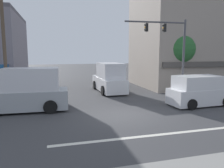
{
  "coord_description": "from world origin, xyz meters",
  "views": [
    {
      "loc": [
        -4.14,
        -12.11,
        3.71
      ],
      "look_at": [
        -0.33,
        2.0,
        1.6
      ],
      "focal_mm": 35.0,
      "sensor_mm": 36.0,
      "label": 1
    }
  ],
  "objects_px": {
    "utility_pole_near_left": "(4,46)",
    "box_truck_crossing_rightbound": "(109,79)",
    "street_tree": "(178,49)",
    "van_waiting_far": "(200,91)",
    "traffic_light_mast": "(172,46)",
    "box_truck_crossing_leftbound": "(26,92)"
  },
  "relations": [
    {
      "from": "street_tree",
      "to": "box_truck_crossing_rightbound",
      "type": "relative_size",
      "value": 1.01
    },
    {
      "from": "van_waiting_far",
      "to": "street_tree",
      "type": "bearing_deg",
      "value": 72.95
    },
    {
      "from": "utility_pole_near_left",
      "to": "traffic_light_mast",
      "type": "bearing_deg",
      "value": -2.31
    },
    {
      "from": "utility_pole_near_left",
      "to": "box_truck_crossing_rightbound",
      "type": "height_order",
      "value": "utility_pole_near_left"
    },
    {
      "from": "traffic_light_mast",
      "to": "box_truck_crossing_rightbound",
      "type": "distance_m",
      "value": 6.72
    },
    {
      "from": "traffic_light_mast",
      "to": "street_tree",
      "type": "bearing_deg",
      "value": 53.37
    },
    {
      "from": "utility_pole_near_left",
      "to": "traffic_light_mast",
      "type": "height_order",
      "value": "utility_pole_near_left"
    },
    {
      "from": "traffic_light_mast",
      "to": "van_waiting_far",
      "type": "height_order",
      "value": "traffic_light_mast"
    },
    {
      "from": "utility_pole_near_left",
      "to": "traffic_light_mast",
      "type": "distance_m",
      "value": 11.93
    },
    {
      "from": "street_tree",
      "to": "van_waiting_far",
      "type": "height_order",
      "value": "street_tree"
    },
    {
      "from": "box_truck_crossing_leftbound",
      "to": "van_waiting_far",
      "type": "distance_m",
      "value": 11.78
    },
    {
      "from": "street_tree",
      "to": "van_waiting_far",
      "type": "distance_m",
      "value": 7.01
    },
    {
      "from": "traffic_light_mast",
      "to": "box_truck_crossing_leftbound",
      "type": "xyz_separation_m",
      "value": [
        -10.64,
        -0.61,
        -2.92
      ]
    },
    {
      "from": "box_truck_crossing_leftbound",
      "to": "traffic_light_mast",
      "type": "bearing_deg",
      "value": 3.28
    },
    {
      "from": "street_tree",
      "to": "box_truck_crossing_rightbound",
      "type": "xyz_separation_m",
      "value": [
        -6.69,
        0.82,
        -2.76
      ]
    },
    {
      "from": "utility_pole_near_left",
      "to": "street_tree",
      "type": "bearing_deg",
      "value": 12.95
    },
    {
      "from": "van_waiting_far",
      "to": "traffic_light_mast",
      "type": "bearing_deg",
      "value": 115.4
    },
    {
      "from": "box_truck_crossing_rightbound",
      "to": "street_tree",
      "type": "bearing_deg",
      "value": -7.01
    },
    {
      "from": "street_tree",
      "to": "traffic_light_mast",
      "type": "xyz_separation_m",
      "value": [
        -2.89,
        -3.89,
        0.16
      ]
    },
    {
      "from": "box_truck_crossing_leftbound",
      "to": "van_waiting_far",
      "type": "relative_size",
      "value": 1.21
    },
    {
      "from": "street_tree",
      "to": "box_truck_crossing_rightbound",
      "type": "height_order",
      "value": "street_tree"
    },
    {
      "from": "street_tree",
      "to": "utility_pole_near_left",
      "type": "bearing_deg",
      "value": -167.05
    }
  ]
}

